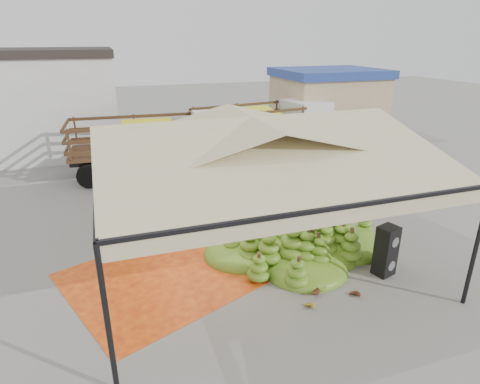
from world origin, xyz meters
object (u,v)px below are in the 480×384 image
object	(u,v)px
truck_left	(165,139)
banana_heap	(304,231)
vendor	(222,166)
speaker_stack	(386,251)
truck_right	(269,122)

from	to	relation	value
truck_left	banana_heap	bearing A→B (deg)	-70.18
vendor	truck_left	bearing A→B (deg)	-44.09
banana_heap	vendor	world-z (taller)	vendor
speaker_stack	vendor	world-z (taller)	vendor
banana_heap	truck_left	size ratio (longest dim) A/B	0.75
banana_heap	truck_right	xyz separation A→B (m)	(3.31, 10.76, 0.97)
banana_heap	speaker_stack	bearing A→B (deg)	-51.43
speaker_stack	vendor	bearing A→B (deg)	89.34
banana_heap	truck_left	xyz separation A→B (m)	(-2.66, 8.69, 0.99)
vendor	truck_right	bearing A→B (deg)	-118.14
banana_heap	speaker_stack	world-z (taller)	speaker_stack
vendor	truck_left	size ratio (longest dim) A/B	0.24
banana_heap	truck_left	distance (m)	9.14
vendor	truck_right	world-z (taller)	truck_right
banana_heap	truck_right	world-z (taller)	truck_right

